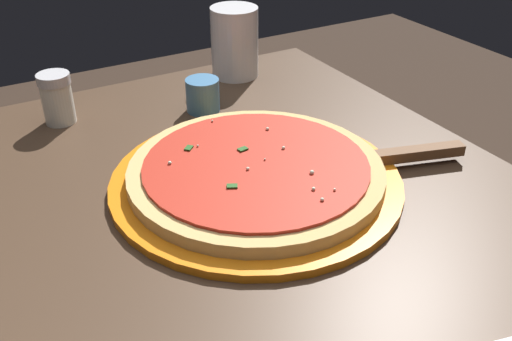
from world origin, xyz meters
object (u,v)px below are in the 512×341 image
pizza_server (385,158)px  cup_tall_drink (235,42)px  pizza (256,171)px  cup_small_sauce (203,95)px  parmesan_shaker (57,98)px  serving_plate (256,181)px

pizza_server → cup_tall_drink: 0.37m
pizza → pizza_server: (0.05, 0.16, -0.00)m
pizza_server → pizza: bearing=-106.8°
pizza → pizza_server: size_ratio=1.37×
cup_small_sauce → parmesan_shaker: size_ratio=0.68×
cup_tall_drink → cup_small_sauce: cup_tall_drink is taller
cup_tall_drink → parmesan_shaker: size_ratio=1.57×
serving_plate → pizza_server: pizza_server is taller
pizza_server → parmesan_shaker: parmesan_shaker is taller
pizza → serving_plate: bearing=73.4°
serving_plate → cup_small_sauce: cup_small_sauce is taller
serving_plate → cup_tall_drink: (-0.32, 0.14, 0.05)m
pizza → cup_tall_drink: 0.35m
serving_plate → pizza_server: 0.17m
serving_plate → cup_tall_drink: cup_tall_drink is taller
pizza → cup_small_sauce: 0.22m
cup_small_sauce → parmesan_shaker: (-0.07, -0.20, 0.01)m
pizza → cup_tall_drink: cup_tall_drink is taller
cup_tall_drink → parmesan_shaker: bearing=-83.8°
serving_plate → pizza_server: (0.05, 0.16, 0.01)m
serving_plate → cup_small_sauce: (-0.22, 0.03, 0.02)m
pizza_server → parmesan_shaker: 0.47m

